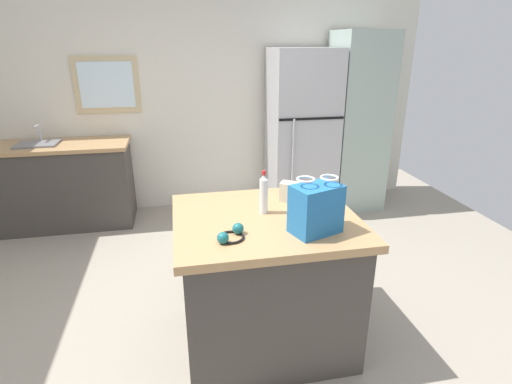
{
  "coord_description": "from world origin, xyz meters",
  "views": [
    {
      "loc": [
        -0.23,
        -2.28,
        1.9
      ],
      "look_at": [
        0.26,
        0.18,
        0.95
      ],
      "focal_mm": 28.05,
      "sensor_mm": 36.0,
      "label": 1
    }
  ],
  "objects_px": {
    "kitchen_island": "(265,280)",
    "shopping_bag": "(316,209)",
    "ear_defenders": "(231,235)",
    "bottle": "(264,194)",
    "small_box": "(291,192)",
    "refrigerator": "(301,133)",
    "tall_cabinet": "(357,123)"
  },
  "relations": [
    {
      "from": "refrigerator",
      "to": "kitchen_island",
      "type": "bearing_deg",
      "value": -112.64
    },
    {
      "from": "kitchen_island",
      "to": "bottle",
      "type": "distance_m",
      "value": 0.57
    },
    {
      "from": "tall_cabinet",
      "to": "ear_defenders",
      "type": "bearing_deg",
      "value": -127.19
    },
    {
      "from": "ear_defenders",
      "to": "bottle",
      "type": "bearing_deg",
      "value": 50.73
    },
    {
      "from": "tall_cabinet",
      "to": "bottle",
      "type": "height_order",
      "value": "tall_cabinet"
    },
    {
      "from": "shopping_bag",
      "to": "refrigerator",
      "type": "bearing_deg",
      "value": 74.36
    },
    {
      "from": "ear_defenders",
      "to": "refrigerator",
      "type": "bearing_deg",
      "value": 64.44
    },
    {
      "from": "kitchen_island",
      "to": "tall_cabinet",
      "type": "bearing_deg",
      "value": 53.91
    },
    {
      "from": "bottle",
      "to": "ear_defenders",
      "type": "height_order",
      "value": "bottle"
    },
    {
      "from": "refrigerator",
      "to": "bottle",
      "type": "height_order",
      "value": "refrigerator"
    },
    {
      "from": "tall_cabinet",
      "to": "small_box",
      "type": "relative_size",
      "value": 13.93
    },
    {
      "from": "refrigerator",
      "to": "ear_defenders",
      "type": "distance_m",
      "value": 2.66
    },
    {
      "from": "tall_cabinet",
      "to": "kitchen_island",
      "type": "bearing_deg",
      "value": -126.09
    },
    {
      "from": "refrigerator",
      "to": "shopping_bag",
      "type": "xyz_separation_m",
      "value": [
        -0.67,
        -2.41,
        0.12
      ]
    },
    {
      "from": "refrigerator",
      "to": "tall_cabinet",
      "type": "bearing_deg",
      "value": 0.02
    },
    {
      "from": "refrigerator",
      "to": "shopping_bag",
      "type": "bearing_deg",
      "value": -105.64
    },
    {
      "from": "refrigerator",
      "to": "small_box",
      "type": "xyz_separation_m",
      "value": [
        -0.68,
        -1.94,
        0.05
      ]
    },
    {
      "from": "kitchen_island",
      "to": "shopping_bag",
      "type": "bearing_deg",
      "value": -48.09
    },
    {
      "from": "tall_cabinet",
      "to": "small_box",
      "type": "height_order",
      "value": "tall_cabinet"
    },
    {
      "from": "small_box",
      "to": "shopping_bag",
      "type": "bearing_deg",
      "value": -89.53
    },
    {
      "from": "bottle",
      "to": "ear_defenders",
      "type": "relative_size",
      "value": 1.29
    },
    {
      "from": "kitchen_island",
      "to": "tall_cabinet",
      "type": "relative_size",
      "value": 0.55
    },
    {
      "from": "kitchen_island",
      "to": "tall_cabinet",
      "type": "height_order",
      "value": "tall_cabinet"
    },
    {
      "from": "shopping_bag",
      "to": "ear_defenders",
      "type": "xyz_separation_m",
      "value": [
        -0.47,
        0.01,
        -0.12
      ]
    },
    {
      "from": "refrigerator",
      "to": "ear_defenders",
      "type": "xyz_separation_m",
      "value": [
        -1.15,
        -2.4,
        0.0
      ]
    },
    {
      "from": "tall_cabinet",
      "to": "shopping_bag",
      "type": "relative_size",
      "value": 6.29
    },
    {
      "from": "kitchen_island",
      "to": "small_box",
      "type": "bearing_deg",
      "value": 43.93
    },
    {
      "from": "kitchen_island",
      "to": "shopping_bag",
      "type": "relative_size",
      "value": 3.46
    },
    {
      "from": "shopping_bag",
      "to": "ear_defenders",
      "type": "distance_m",
      "value": 0.49
    },
    {
      "from": "small_box",
      "to": "bottle",
      "type": "relative_size",
      "value": 0.53
    },
    {
      "from": "refrigerator",
      "to": "tall_cabinet",
      "type": "height_order",
      "value": "tall_cabinet"
    },
    {
      "from": "small_box",
      "to": "ear_defenders",
      "type": "xyz_separation_m",
      "value": [
        -0.47,
        -0.45,
        -0.04
      ]
    }
  ]
}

